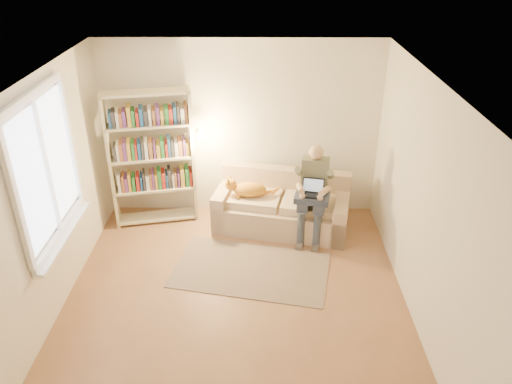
{
  "coord_description": "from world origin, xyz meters",
  "views": [
    {
      "loc": [
        0.28,
        -4.52,
        3.88
      ],
      "look_at": [
        0.23,
        1.0,
        0.95
      ],
      "focal_mm": 35.0,
      "sensor_mm": 36.0,
      "label": 1
    }
  ],
  "objects_px": {
    "sofa": "(282,208)",
    "cat": "(249,189)",
    "person": "(313,188)",
    "laptop": "(309,190)",
    "bookshelf": "(152,152)"
  },
  "relations": [
    {
      "from": "bookshelf",
      "to": "sofa",
      "type": "bearing_deg",
      "value": -16.99
    },
    {
      "from": "cat",
      "to": "bookshelf",
      "type": "height_order",
      "value": "bookshelf"
    },
    {
      "from": "person",
      "to": "laptop",
      "type": "distance_m",
      "value": 0.12
    },
    {
      "from": "person",
      "to": "cat",
      "type": "relative_size",
      "value": 1.85
    },
    {
      "from": "laptop",
      "to": "bookshelf",
      "type": "height_order",
      "value": "bookshelf"
    },
    {
      "from": "sofa",
      "to": "cat",
      "type": "bearing_deg",
      "value": -165.28
    },
    {
      "from": "sofa",
      "to": "laptop",
      "type": "bearing_deg",
      "value": -32.21
    },
    {
      "from": "sofa",
      "to": "cat",
      "type": "xyz_separation_m",
      "value": [
        -0.48,
        -0.02,
        0.33
      ]
    },
    {
      "from": "sofa",
      "to": "person",
      "type": "height_order",
      "value": "person"
    },
    {
      "from": "person",
      "to": "bookshelf",
      "type": "distance_m",
      "value": 2.31
    },
    {
      "from": "sofa",
      "to": "laptop",
      "type": "distance_m",
      "value": 0.68
    },
    {
      "from": "person",
      "to": "laptop",
      "type": "bearing_deg",
      "value": -111.78
    },
    {
      "from": "cat",
      "to": "laptop",
      "type": "distance_m",
      "value": 0.89
    },
    {
      "from": "sofa",
      "to": "person",
      "type": "relative_size",
      "value": 1.52
    },
    {
      "from": "sofa",
      "to": "laptop",
      "type": "height_order",
      "value": "laptop"
    }
  ]
}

